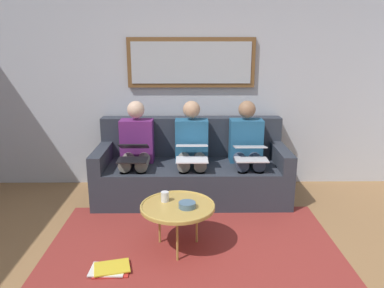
# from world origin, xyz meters

# --- Properties ---
(wall_rear) EXTENTS (6.00, 0.12, 2.60)m
(wall_rear) POSITION_xyz_m (0.00, -2.60, 1.30)
(wall_rear) COLOR #B7BCC6
(wall_rear) RESTS_ON ground_plane
(area_rug) EXTENTS (2.60, 1.80, 0.01)m
(area_rug) POSITION_xyz_m (0.00, -0.85, 0.00)
(area_rug) COLOR maroon
(area_rug) RESTS_ON ground_plane
(couch) EXTENTS (2.20, 0.90, 0.90)m
(couch) POSITION_xyz_m (0.00, -2.12, 0.31)
(couch) COLOR #2D333D
(couch) RESTS_ON ground_plane
(framed_mirror) EXTENTS (1.54, 0.05, 0.59)m
(framed_mirror) POSITION_xyz_m (0.00, -2.51, 1.55)
(framed_mirror) COLOR brown
(coffee_table) EXTENTS (0.65, 0.65, 0.42)m
(coffee_table) POSITION_xyz_m (0.13, -0.90, 0.40)
(coffee_table) COLOR tan
(coffee_table) RESTS_ON ground_plane
(cup) EXTENTS (0.07, 0.07, 0.09)m
(cup) POSITION_xyz_m (0.25, -0.99, 0.46)
(cup) COLOR silver
(cup) RESTS_ON coffee_table
(bowl) EXTENTS (0.15, 0.15, 0.05)m
(bowl) POSITION_xyz_m (0.05, -0.85, 0.44)
(bowl) COLOR slate
(bowl) RESTS_ON coffee_table
(person_left) EXTENTS (0.38, 0.58, 1.14)m
(person_left) POSITION_xyz_m (-0.64, -2.05, 0.61)
(person_left) COLOR #235B84
(person_left) RESTS_ON couch
(laptop_silver) EXTENTS (0.35, 0.33, 0.14)m
(laptop_silver) POSITION_xyz_m (-0.64, -1.80, 0.63)
(laptop_silver) COLOR silver
(person_middle) EXTENTS (0.38, 0.58, 1.14)m
(person_middle) POSITION_xyz_m (0.00, -2.05, 0.61)
(person_middle) COLOR #235B84
(person_middle) RESTS_ON couch
(laptop_white) EXTENTS (0.34, 0.38, 0.16)m
(laptop_white) POSITION_xyz_m (0.00, -1.81, 0.63)
(laptop_white) COLOR white
(person_right) EXTENTS (0.38, 0.58, 1.14)m
(person_right) POSITION_xyz_m (0.64, -2.05, 0.61)
(person_right) COLOR #66236B
(person_right) RESTS_ON couch
(laptop_black) EXTENTS (0.32, 0.38, 0.17)m
(laptop_black) POSITION_xyz_m (0.64, -1.82, 0.63)
(laptop_black) COLOR black
(magazine_stack) EXTENTS (0.34, 0.26, 0.03)m
(magazine_stack) POSITION_xyz_m (0.67, -0.55, 0.02)
(magazine_stack) COLOR red
(magazine_stack) RESTS_ON ground_plane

